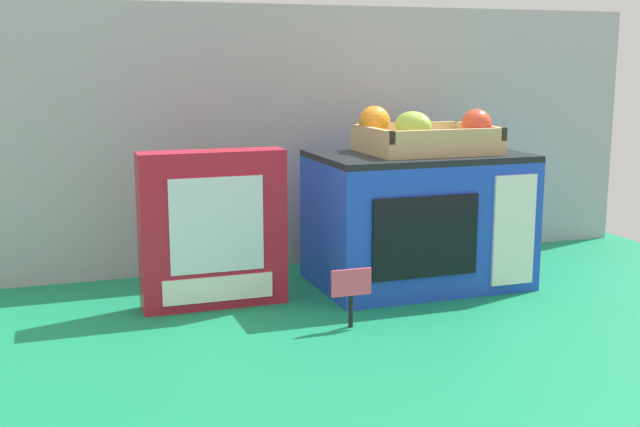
# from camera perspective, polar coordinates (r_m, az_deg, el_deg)

# --- Properties ---
(ground_plane) EXTENTS (1.70, 1.70, 0.00)m
(ground_plane) POSITION_cam_1_polar(r_m,az_deg,el_deg) (1.53, 1.54, -5.83)
(ground_plane) COLOR #147A4C
(ground_plane) RESTS_ON ground
(display_back_panel) EXTENTS (1.61, 0.03, 0.55)m
(display_back_panel) POSITION_cam_1_polar(r_m,az_deg,el_deg) (1.73, -1.63, 5.43)
(display_back_panel) COLOR #A0A3A8
(display_back_panel) RESTS_ON ground
(toy_microwave) EXTENTS (0.40, 0.27, 0.26)m
(toy_microwave) POSITION_cam_1_polar(r_m,az_deg,el_deg) (1.60, 6.90, -0.36)
(toy_microwave) COLOR blue
(toy_microwave) RESTS_ON ground
(food_groups_crate) EXTENTS (0.24, 0.19, 0.09)m
(food_groups_crate) POSITION_cam_1_polar(r_m,az_deg,el_deg) (1.58, 7.34, 5.39)
(food_groups_crate) COLOR tan
(food_groups_crate) RESTS_ON toy_microwave
(cookie_set_box) EXTENTS (0.26, 0.07, 0.28)m
(cookie_set_box) POSITION_cam_1_polar(r_m,az_deg,el_deg) (1.45, -7.58, -1.13)
(cookie_set_box) COLOR #B2192D
(cookie_set_box) RESTS_ON ground
(price_sign) EXTENTS (0.07, 0.01, 0.10)m
(price_sign) POSITION_cam_1_polar(r_m,az_deg,el_deg) (1.34, 2.23, -5.35)
(price_sign) COLOR black
(price_sign) RESTS_ON ground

